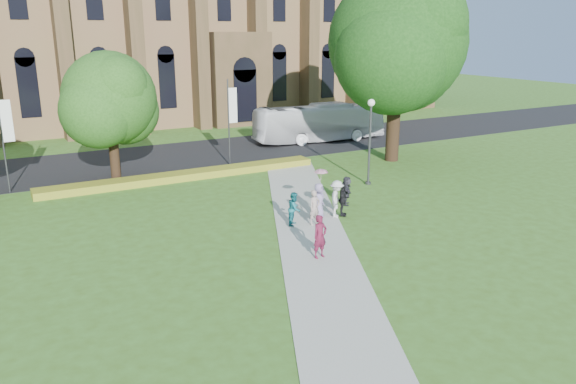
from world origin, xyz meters
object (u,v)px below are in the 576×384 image
tour_coach (319,123)px  large_tree (398,42)px  pedestrian_0 (320,236)px  streetlamp (370,131)px

tour_coach → large_tree: bearing=-169.4°
large_tree → pedestrian_0: bearing=-137.9°
large_tree → tour_coach: size_ratio=1.16×
streetlamp → large_tree: size_ratio=0.40×
streetlamp → tour_coach: size_ratio=0.46×
streetlamp → tour_coach: streetlamp is taller
large_tree → pedestrian_0: (-14.36, -12.95, -7.40)m
large_tree → tour_coach: bearing=95.1°
streetlamp → pedestrian_0: 12.46m
streetlamp → tour_coach: bearing=70.3°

